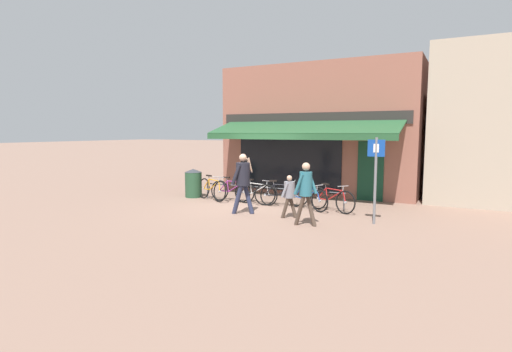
{
  "coord_description": "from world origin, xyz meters",
  "views": [
    {
      "loc": [
        6.21,
        -11.04,
        2.45
      ],
      "look_at": [
        0.43,
        -0.06,
        1.05
      ],
      "focal_mm": 28.0,
      "sensor_mm": 36.0,
      "label": 1
    }
  ],
  "objects_px": {
    "bicycle_purple": "(232,191)",
    "pedestrian_second_adult": "(306,187)",
    "pedestrian_adult": "(243,177)",
    "parking_sign": "(376,171)",
    "pedestrian_child": "(289,192)",
    "bicycle_blue": "(307,198)",
    "litter_bin": "(193,183)",
    "bicycle_silver": "(255,193)",
    "bicycle_black": "(281,194)",
    "bicycle_orange": "(212,189)",
    "bicycle_red": "(331,199)"
  },
  "relations": [
    {
      "from": "bicycle_red",
      "to": "parking_sign",
      "type": "distance_m",
      "value": 2.12
    },
    {
      "from": "bicycle_purple",
      "to": "pedestrian_child",
      "type": "distance_m",
      "value": 3.19
    },
    {
      "from": "litter_bin",
      "to": "pedestrian_adult",
      "type": "bearing_deg",
      "value": -29.43
    },
    {
      "from": "bicycle_purple",
      "to": "pedestrian_adult",
      "type": "xyz_separation_m",
      "value": [
        1.34,
        -1.6,
        0.71
      ]
    },
    {
      "from": "bicycle_orange",
      "to": "pedestrian_adult",
      "type": "xyz_separation_m",
      "value": [
        2.16,
        -1.54,
        0.7
      ]
    },
    {
      "from": "bicycle_blue",
      "to": "parking_sign",
      "type": "bearing_deg",
      "value": 0.06
    },
    {
      "from": "bicycle_blue",
      "to": "litter_bin",
      "type": "relative_size",
      "value": 1.54
    },
    {
      "from": "pedestrian_adult",
      "to": "pedestrian_second_adult",
      "type": "xyz_separation_m",
      "value": [
        2.18,
        -0.57,
        -0.08
      ]
    },
    {
      "from": "bicycle_silver",
      "to": "bicycle_blue",
      "type": "distance_m",
      "value": 1.92
    },
    {
      "from": "bicycle_blue",
      "to": "bicycle_purple",
      "type": "bearing_deg",
      "value": -158.03
    },
    {
      "from": "bicycle_silver",
      "to": "bicycle_black",
      "type": "bearing_deg",
      "value": 9.82
    },
    {
      "from": "bicycle_blue",
      "to": "pedestrian_child",
      "type": "height_order",
      "value": "pedestrian_child"
    },
    {
      "from": "bicycle_purple",
      "to": "bicycle_red",
      "type": "height_order",
      "value": "bicycle_purple"
    },
    {
      "from": "bicycle_black",
      "to": "parking_sign",
      "type": "xyz_separation_m",
      "value": [
        3.23,
        -1.21,
        1.02
      ]
    },
    {
      "from": "bicycle_purple",
      "to": "pedestrian_second_adult",
      "type": "xyz_separation_m",
      "value": [
        3.53,
        -2.17,
        0.63
      ]
    },
    {
      "from": "pedestrian_child",
      "to": "litter_bin",
      "type": "bearing_deg",
      "value": 157.66
    },
    {
      "from": "bicycle_purple",
      "to": "bicycle_red",
      "type": "bearing_deg",
      "value": -0.65
    },
    {
      "from": "bicycle_purple",
      "to": "bicycle_black",
      "type": "relative_size",
      "value": 1.02
    },
    {
      "from": "bicycle_blue",
      "to": "litter_bin",
      "type": "xyz_separation_m",
      "value": [
        -4.59,
        0.29,
        0.16
      ]
    },
    {
      "from": "bicycle_orange",
      "to": "litter_bin",
      "type": "distance_m",
      "value": 1.0
    },
    {
      "from": "bicycle_orange",
      "to": "parking_sign",
      "type": "relative_size",
      "value": 0.74
    },
    {
      "from": "bicycle_orange",
      "to": "pedestrian_second_adult",
      "type": "height_order",
      "value": "pedestrian_second_adult"
    },
    {
      "from": "parking_sign",
      "to": "bicycle_orange",
      "type": "bearing_deg",
      "value": 169.47
    },
    {
      "from": "bicycle_purple",
      "to": "bicycle_blue",
      "type": "relative_size",
      "value": 1.09
    },
    {
      "from": "bicycle_red",
      "to": "bicycle_purple",
      "type": "bearing_deg",
      "value": -160.99
    },
    {
      "from": "pedestrian_second_adult",
      "to": "litter_bin",
      "type": "relative_size",
      "value": 1.57
    },
    {
      "from": "bicycle_orange",
      "to": "bicycle_blue",
      "type": "bearing_deg",
      "value": 21.9
    },
    {
      "from": "bicycle_purple",
      "to": "pedestrian_second_adult",
      "type": "relative_size",
      "value": 1.06
    },
    {
      "from": "pedestrian_child",
      "to": "bicycle_silver",
      "type": "bearing_deg",
      "value": 138.51
    },
    {
      "from": "bicycle_orange",
      "to": "parking_sign",
      "type": "height_order",
      "value": "parking_sign"
    },
    {
      "from": "pedestrian_child",
      "to": "bicycle_red",
      "type": "bearing_deg",
      "value": 59.32
    },
    {
      "from": "bicycle_orange",
      "to": "litter_bin",
      "type": "bearing_deg",
      "value": -170.34
    },
    {
      "from": "bicycle_black",
      "to": "bicycle_red",
      "type": "distance_m",
      "value": 1.73
    },
    {
      "from": "pedestrian_adult",
      "to": "bicycle_silver",
      "type": "bearing_deg",
      "value": 103.94
    },
    {
      "from": "pedestrian_adult",
      "to": "parking_sign",
      "type": "distance_m",
      "value": 3.77
    },
    {
      "from": "bicycle_black",
      "to": "pedestrian_child",
      "type": "relative_size",
      "value": 1.4
    },
    {
      "from": "bicycle_blue",
      "to": "pedestrian_child",
      "type": "bearing_deg",
      "value": -65.87
    },
    {
      "from": "pedestrian_child",
      "to": "parking_sign",
      "type": "xyz_separation_m",
      "value": [
        2.28,
        0.35,
        0.67
      ]
    },
    {
      "from": "bicycle_purple",
      "to": "pedestrian_second_adult",
      "type": "distance_m",
      "value": 4.19
    },
    {
      "from": "bicycle_black",
      "to": "pedestrian_adult",
      "type": "xyz_separation_m",
      "value": [
        -0.5,
        -1.65,
        0.71
      ]
    },
    {
      "from": "bicycle_silver",
      "to": "litter_bin",
      "type": "height_order",
      "value": "litter_bin"
    },
    {
      "from": "pedestrian_child",
      "to": "bicycle_orange",
      "type": "bearing_deg",
      "value": 155.91
    },
    {
      "from": "bicycle_purple",
      "to": "litter_bin",
      "type": "height_order",
      "value": "litter_bin"
    },
    {
      "from": "bicycle_blue",
      "to": "parking_sign",
      "type": "xyz_separation_m",
      "value": [
        2.27,
        -1.03,
        1.03
      ]
    },
    {
      "from": "pedestrian_adult",
      "to": "litter_bin",
      "type": "bearing_deg",
      "value": 149.08
    },
    {
      "from": "bicycle_purple",
      "to": "parking_sign",
      "type": "bearing_deg",
      "value": -12.4
    },
    {
      "from": "bicycle_silver",
      "to": "pedestrian_second_adult",
      "type": "xyz_separation_m",
      "value": [
        2.64,
        -2.21,
        0.64
      ]
    },
    {
      "from": "litter_bin",
      "to": "parking_sign",
      "type": "distance_m",
      "value": 7.04
    },
    {
      "from": "bicycle_black",
      "to": "bicycle_blue",
      "type": "xyz_separation_m",
      "value": [
        0.96,
        -0.18,
        -0.01
      ]
    },
    {
      "from": "bicycle_orange",
      "to": "bicycle_red",
      "type": "xyz_separation_m",
      "value": [
        4.39,
        -0.01,
        -0.02
      ]
    }
  ]
}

